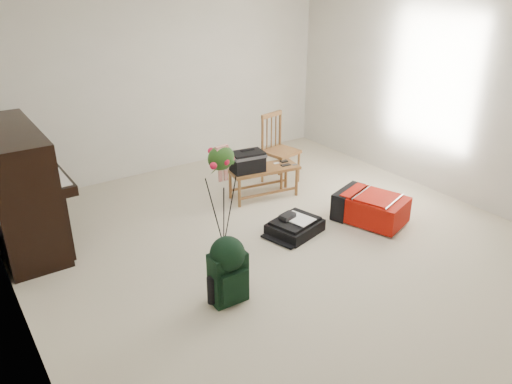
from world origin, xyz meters
TOP-DOWN VIEW (x-y plane):
  - floor at (0.00, 0.00)m, footprint 5.00×5.50m
  - wall_back at (0.00, 2.75)m, footprint 5.00×0.04m
  - wall_right at (2.50, 0.00)m, footprint 0.04×5.50m
  - piano at (-2.19, 1.60)m, footprint 0.71×1.50m
  - bench at (0.37, 1.13)m, footprint 0.92×0.48m
  - dining_chair at (1.00, 1.45)m, footprint 0.48×0.48m
  - red_suitcase at (1.15, -0.04)m, footprint 0.72×0.89m
  - black_duffel at (0.27, 0.17)m, footprint 0.64×0.56m
  - green_backpack at (-0.97, -0.46)m, footprint 0.32×0.30m
  - flower_stand at (-0.53, 0.37)m, footprint 0.39×0.39m

SIDE VIEW (x-z plane):
  - floor at x=0.00m, z-range -0.01..0.01m
  - black_duffel at x=0.27m, z-range -0.03..0.20m
  - red_suitcase at x=1.15m, z-range 0.01..0.33m
  - green_backpack at x=-0.97m, z-range 0.03..0.65m
  - dining_chair at x=1.00m, z-range -0.01..0.92m
  - bench at x=0.37m, z-range 0.14..0.82m
  - flower_stand at x=-0.53m, z-range -0.01..1.13m
  - piano at x=-2.19m, z-range -0.03..1.22m
  - wall_back at x=0.00m, z-range 0.00..2.50m
  - wall_right at x=2.50m, z-range 0.00..2.50m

